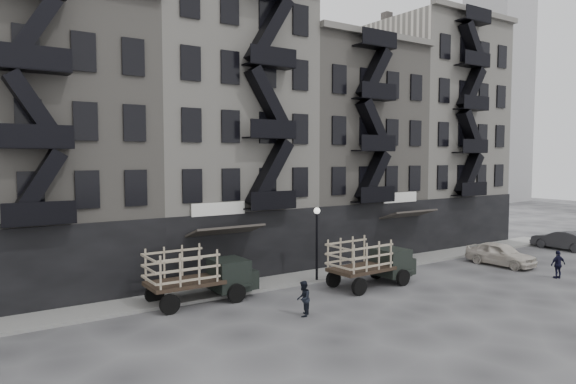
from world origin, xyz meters
TOP-DOWN VIEW (x-y plane):
  - ground at (0.00, 0.00)m, footprint 140.00×140.00m
  - sidewalk at (0.00, 3.75)m, footprint 55.00×2.50m
  - building_midwest at (-10.00, 9.83)m, footprint 10.00×11.35m
  - building_center at (-0.00, 9.82)m, footprint 10.00×11.35m
  - building_mideast at (10.00, 9.83)m, footprint 10.00×11.35m
  - building_east at (20.00, 9.82)m, footprint 10.00×11.35m
  - lamp_post at (3.00, 2.60)m, footprint 0.36×0.36m
  - stake_truck_west at (-4.20, 2.60)m, footprint 5.49×2.32m
  - stake_truck_east at (4.99, 0.26)m, footprint 5.42×2.41m
  - car_east at (15.79, -0.50)m, footprint 2.05×4.56m
  - car_far at (25.00, 0.34)m, footprint 1.57×4.43m
  - pedestrian_mid at (-1.23, -2.00)m, footprint 0.98×0.98m
  - policeman at (15.34, -4.54)m, footprint 1.04×0.69m

SIDE VIEW (x-z plane):
  - ground at x=0.00m, z-range 0.00..0.00m
  - sidewalk at x=0.00m, z-range 0.00..0.15m
  - car_far at x=25.00m, z-range 0.00..1.46m
  - car_east at x=15.79m, z-range 0.00..1.52m
  - pedestrian_mid at x=-1.23m, z-range 0.00..1.60m
  - policeman at x=15.34m, z-range 0.00..1.65m
  - stake_truck_east at x=4.99m, z-range 0.19..2.87m
  - stake_truck_west at x=-4.20m, z-range 0.19..2.93m
  - lamp_post at x=3.00m, z-range 0.64..4.92m
  - building_midwest at x=-10.00m, z-range -0.60..15.60m
  - building_mideast at x=10.00m, z-range -0.60..15.60m
  - building_center at x=0.00m, z-range -0.60..17.60m
  - building_east at x=20.00m, z-range -0.60..18.60m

